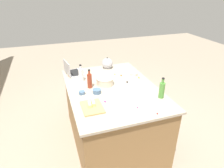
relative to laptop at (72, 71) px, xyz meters
name	(u,v)px	position (x,y,z in m)	size (l,w,h in m)	color
ground_plane	(112,138)	(-0.62, -0.44, -0.95)	(12.00, 12.00, 0.00)	gray
island_counter	(112,114)	(-0.62, -0.44, -0.50)	(1.64, 1.18, 0.90)	olive
laptop	(72,71)	(0.00, 0.00, 0.00)	(0.34, 0.28, 0.22)	#B7B7BC
mixing_bowl_large	(105,81)	(-0.50, -0.38, 0.01)	(0.24, 0.24, 0.11)	beige
bottle_soy	(90,80)	(-0.53, -0.16, 0.06)	(0.06, 0.06, 0.26)	maroon
bottle_olive	(162,90)	(-1.07, -0.93, 0.06)	(0.07, 0.07, 0.27)	#4C8C38
bottle_vinegar	(81,74)	(-0.28, -0.09, 0.05)	(0.07, 0.07, 0.25)	white
kettle	(107,63)	(0.07, -0.59, 0.03)	(0.21, 0.18, 0.20)	#ADADB2
cutting_board	(92,107)	(-1.02, -0.07, -0.04)	(0.31, 0.23, 0.02)	tan
butter_stick_left	(93,103)	(-0.98, -0.10, -0.01)	(0.11, 0.04, 0.04)	#F4E58C
butter_stick_right	(90,104)	(-1.00, -0.05, -0.01)	(0.11, 0.04, 0.04)	#F4E58C
ramekin_small	(82,93)	(-0.67, -0.02, -0.03)	(0.08, 0.08, 0.04)	slate
ramekin_medium	(97,91)	(-0.71, -0.21, -0.02)	(0.11, 0.11, 0.05)	slate
ramekin_wide	(134,74)	(-0.36, -0.89, -0.02)	(0.10, 0.10, 0.05)	beige
kitchen_timer	(127,84)	(-0.67, -0.65, -0.01)	(0.07, 0.07, 0.08)	#B2B2B7
candy_0	(115,74)	(-0.23, -0.62, -0.04)	(0.02, 0.02, 0.02)	yellow
candy_1	(121,75)	(-0.30, -0.70, -0.04)	(0.02, 0.02, 0.02)	orange
candy_2	(69,76)	(-0.06, 0.07, -0.04)	(0.02, 0.02, 0.02)	orange
candy_3	(138,107)	(-1.19, -0.56, -0.04)	(0.02, 0.02, 0.02)	#CC3399
candy_4	(139,78)	(-0.47, -0.92, -0.04)	(0.02, 0.02, 0.02)	yellow
candy_6	(105,101)	(-0.95, -0.24, -0.04)	(0.02, 0.02, 0.02)	#CC3399
candy_7	(157,113)	(-1.36, -0.71, -0.04)	(0.02, 0.02, 0.02)	red
candy_8	(112,85)	(-0.56, -0.46, -0.04)	(0.02, 0.02, 0.02)	red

